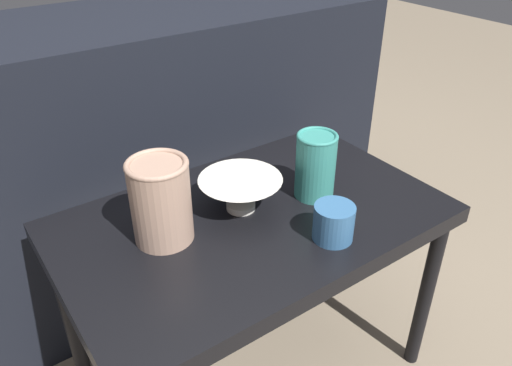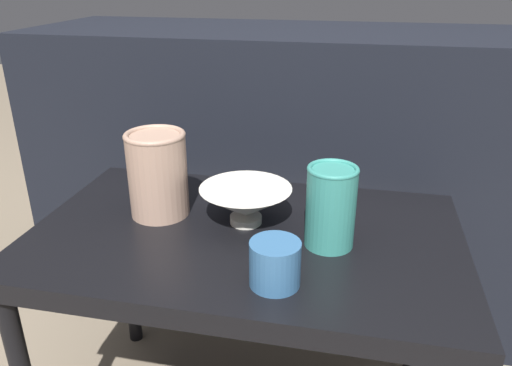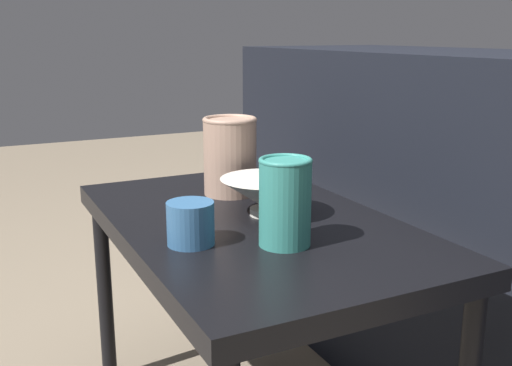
{
  "view_description": "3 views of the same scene",
  "coord_description": "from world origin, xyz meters",
  "px_view_note": "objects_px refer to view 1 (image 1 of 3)",
  "views": [
    {
      "loc": [
        -0.5,
        -0.73,
        1.14
      ],
      "look_at": [
        0.03,
        0.03,
        0.57
      ],
      "focal_mm": 35.0,
      "sensor_mm": 36.0,
      "label": 1
    },
    {
      "loc": [
        0.2,
        -0.83,
        0.98
      ],
      "look_at": [
        0.01,
        0.05,
        0.59
      ],
      "focal_mm": 35.0,
      "sensor_mm": 36.0,
      "label": 2
    },
    {
      "loc": [
        1.02,
        -0.5,
        0.87
      ],
      "look_at": [
        -0.02,
        0.02,
        0.58
      ],
      "focal_mm": 42.0,
      "sensor_mm": 36.0,
      "label": 3
    }
  ],
  "objects_px": {
    "cup": "(334,222)",
    "vase_textured_left": "(161,200)",
    "vase_colorful_right": "(316,165)",
    "bowl": "(241,191)"
  },
  "relations": [
    {
      "from": "vase_colorful_right",
      "to": "cup",
      "type": "bearing_deg",
      "value": -117.48
    },
    {
      "from": "vase_colorful_right",
      "to": "cup",
      "type": "relative_size",
      "value": 1.86
    },
    {
      "from": "vase_textured_left",
      "to": "vase_colorful_right",
      "type": "bearing_deg",
      "value": -8.79
    },
    {
      "from": "vase_textured_left",
      "to": "vase_colorful_right",
      "type": "height_order",
      "value": "vase_textured_left"
    },
    {
      "from": "vase_textured_left",
      "to": "cup",
      "type": "xyz_separation_m",
      "value": [
        0.28,
        -0.2,
        -0.05
      ]
    },
    {
      "from": "vase_colorful_right",
      "to": "cup",
      "type": "xyz_separation_m",
      "value": [
        -0.08,
        -0.14,
        -0.04
      ]
    },
    {
      "from": "vase_textured_left",
      "to": "cup",
      "type": "bearing_deg",
      "value": -35.72
    },
    {
      "from": "cup",
      "to": "vase_textured_left",
      "type": "bearing_deg",
      "value": 144.28
    },
    {
      "from": "bowl",
      "to": "cup",
      "type": "xyz_separation_m",
      "value": [
        0.09,
        -0.19,
        -0.01
      ]
    },
    {
      "from": "vase_textured_left",
      "to": "vase_colorful_right",
      "type": "distance_m",
      "value": 0.36
    }
  ]
}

